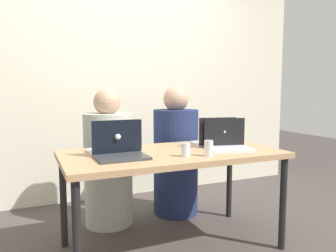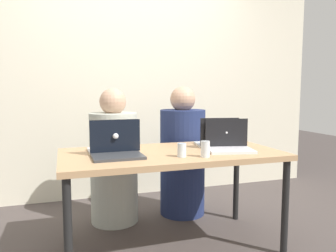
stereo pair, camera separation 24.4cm
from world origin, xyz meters
name	(u,v)px [view 1 (the left image)]	position (x,y,z in m)	size (l,w,h in m)	color
ground_plane	(172,247)	(0.00, 0.00, 0.00)	(12.00, 12.00, 0.00)	#483F3D
back_wall	(120,80)	(0.00, 1.40, 1.29)	(4.50, 0.10, 2.59)	beige
desk	(172,160)	(0.00, 0.00, 0.67)	(1.58, 0.79, 0.74)	tan
person_on_left	(108,165)	(-0.33, 0.64, 0.53)	(0.48, 0.48, 1.20)	#B2B8AC
person_on_right	(176,158)	(0.33, 0.64, 0.54)	(0.53, 0.53, 1.22)	navy
laptop_front_left	(120,150)	(-0.41, -0.05, 0.79)	(0.34, 0.29, 0.24)	#36383C
laptop_back_right	(214,139)	(0.42, 0.11, 0.79)	(0.34, 0.30, 0.23)	silver
laptop_back_left	(114,146)	(-0.41, 0.11, 0.79)	(0.35, 0.29, 0.24)	silver
laptop_front_right	(228,143)	(0.42, -0.09, 0.79)	(0.37, 0.31, 0.23)	silver
water_glass_right	(209,149)	(0.15, -0.25, 0.78)	(0.06, 0.06, 0.11)	white
water_glass_center	(186,151)	(0.01, -0.20, 0.77)	(0.06, 0.06, 0.09)	silver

